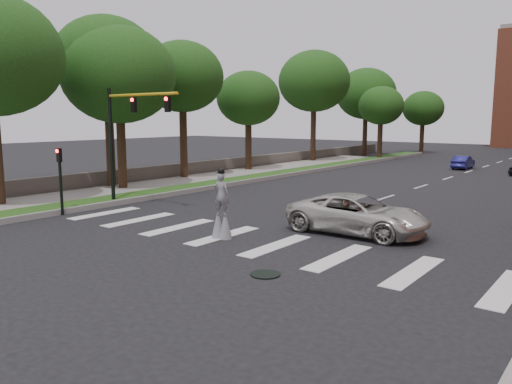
# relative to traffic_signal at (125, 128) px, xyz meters

# --- Properties ---
(ground_plane) EXTENTS (160.00, 160.00, 0.00)m
(ground_plane) POSITION_rel_traffic_signal_xyz_m (9.78, -3.00, -4.15)
(ground_plane) COLOR black
(ground_plane) RESTS_ON ground
(grass_median) EXTENTS (2.00, 60.00, 0.25)m
(grass_median) POSITION_rel_traffic_signal_xyz_m (-1.72, 17.00, -4.03)
(grass_median) COLOR #1F4614
(grass_median) RESTS_ON ground
(median_curb) EXTENTS (0.20, 60.00, 0.28)m
(median_curb) POSITION_rel_traffic_signal_xyz_m (-0.67, 17.00, -4.01)
(median_curb) COLOR gray
(median_curb) RESTS_ON ground
(sidewalk_left) EXTENTS (4.00, 60.00, 0.18)m
(sidewalk_left) POSITION_rel_traffic_signal_xyz_m (-4.72, 7.00, -4.06)
(sidewalk_left) COLOR gray
(sidewalk_left) RESTS_ON ground
(stone_wall) EXTENTS (0.50, 56.00, 1.10)m
(stone_wall) POSITION_rel_traffic_signal_xyz_m (-7.22, 19.00, -3.60)
(stone_wall) COLOR #504B44
(stone_wall) RESTS_ON ground
(manhole) EXTENTS (0.90, 0.90, 0.04)m
(manhole) POSITION_rel_traffic_signal_xyz_m (12.78, -5.00, -4.13)
(manhole) COLOR black
(manhole) RESTS_ON ground
(traffic_signal) EXTENTS (5.30, 0.23, 6.20)m
(traffic_signal) POSITION_rel_traffic_signal_xyz_m (0.00, 0.00, 0.00)
(traffic_signal) COLOR black
(traffic_signal) RESTS_ON ground
(secondary_signal) EXTENTS (0.25, 0.21, 3.23)m
(secondary_signal) POSITION_rel_traffic_signal_xyz_m (-0.52, -3.50, -2.20)
(secondary_signal) COLOR black
(secondary_signal) RESTS_ON ground
(stilt_performer) EXTENTS (0.83, 0.60, 2.77)m
(stilt_performer) POSITION_rel_traffic_signal_xyz_m (8.71, -2.34, -3.09)
(stilt_performer) COLOR black
(stilt_performer) RESTS_ON ground
(suv_crossing) EXTENTS (5.75, 2.74, 1.58)m
(suv_crossing) POSITION_rel_traffic_signal_xyz_m (12.53, 1.64, -3.36)
(suv_crossing) COLOR beige
(suv_crossing) RESTS_ON ground
(car_mid) EXTENTS (1.34, 3.66, 1.20)m
(car_mid) POSITION_rel_traffic_signal_xyz_m (8.69, 31.12, -3.55)
(car_mid) COLOR navy
(car_mid) RESTS_ON ground
(tree_1) EXTENTS (6.78, 6.78, 11.11)m
(tree_1) POSITION_rel_traffic_signal_xyz_m (-6.26, 3.62, 4.04)
(tree_1) COLOR black
(tree_1) RESTS_ON ground
(tree_2) EXTENTS (6.19, 6.19, 10.30)m
(tree_2) POSITION_rel_traffic_signal_xyz_m (-6.06, 10.11, 3.48)
(tree_2) COLOR black
(tree_2) RESTS_ON ground
(tree_3) EXTENTS (5.47, 5.47, 8.64)m
(tree_3) POSITION_rel_traffic_signal_xyz_m (-5.67, 17.54, 2.12)
(tree_3) COLOR black
(tree_3) RESTS_ON ground
(tree_4) EXTENTS (7.43, 7.43, 11.54)m
(tree_4) POSITION_rel_traffic_signal_xyz_m (-5.96, 28.89, 4.20)
(tree_4) COLOR black
(tree_4) RESTS_ON ground
(tree_5) EXTENTS (7.24, 7.24, 10.60)m
(tree_5) POSITION_rel_traffic_signal_xyz_m (-5.50, 40.39, 3.35)
(tree_5) COLOR black
(tree_5) RESTS_ON ground
(tree_6) EXTENTS (4.99, 4.99, 8.10)m
(tree_6) POSITION_rel_traffic_signal_xyz_m (-1.75, 36.33, 1.78)
(tree_6) COLOR black
(tree_6) RESTS_ON ground
(tree_7) EXTENTS (5.25, 5.25, 8.07)m
(tree_7) POSITION_rel_traffic_signal_xyz_m (-1.34, 48.71, 1.65)
(tree_7) COLOR black
(tree_7) RESTS_ON ground
(tree_8) EXTENTS (7.18, 7.18, 10.38)m
(tree_8) POSITION_rel_traffic_signal_xyz_m (-5.01, 3.57, 3.16)
(tree_8) COLOR black
(tree_8) RESTS_ON ground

